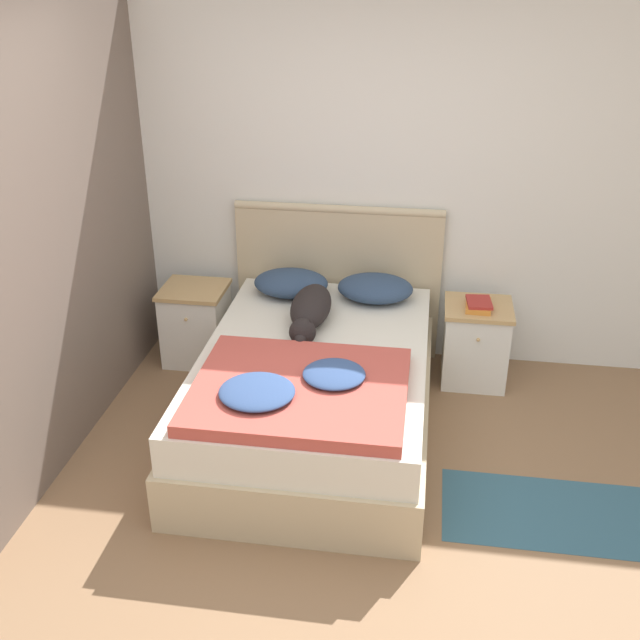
% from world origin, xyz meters
% --- Properties ---
extents(ground_plane, '(16.00, 16.00, 0.00)m').
position_xyz_m(ground_plane, '(0.00, 0.00, 0.00)').
color(ground_plane, '#896647').
extents(wall_back, '(9.00, 0.06, 2.55)m').
position_xyz_m(wall_back, '(0.00, 2.13, 1.27)').
color(wall_back, white).
rests_on(wall_back, ground_plane).
extents(wall_side_left, '(0.06, 3.10, 2.55)m').
position_xyz_m(wall_side_left, '(-1.50, 1.05, 1.27)').
color(wall_side_left, '#706056').
rests_on(wall_side_left, ground_plane).
extents(bed, '(1.35, 2.03, 0.55)m').
position_xyz_m(bed, '(-0.12, 1.02, 0.27)').
color(bed, '#C6B28E').
rests_on(bed, ground_plane).
extents(headboard, '(1.43, 0.06, 1.11)m').
position_xyz_m(headboard, '(-0.12, 2.06, 0.57)').
color(headboard, '#C6B28E').
rests_on(headboard, ground_plane).
extents(nightstand_left, '(0.44, 0.42, 0.56)m').
position_xyz_m(nightstand_left, '(-1.08, 1.78, 0.28)').
color(nightstand_left, white).
rests_on(nightstand_left, ground_plane).
extents(nightstand_right, '(0.44, 0.42, 0.56)m').
position_xyz_m(nightstand_right, '(0.85, 1.78, 0.28)').
color(nightstand_right, white).
rests_on(nightstand_right, ground_plane).
extents(pillow_left, '(0.50, 0.39, 0.16)m').
position_xyz_m(pillow_left, '(-0.40, 1.79, 0.63)').
color(pillow_left, navy).
rests_on(pillow_left, bed).
extents(pillow_right, '(0.50, 0.39, 0.16)m').
position_xyz_m(pillow_right, '(0.17, 1.79, 0.63)').
color(pillow_right, navy).
rests_on(pillow_right, bed).
extents(quilt, '(1.11, 0.95, 0.13)m').
position_xyz_m(quilt, '(-0.12, 0.52, 0.60)').
color(quilt, '#BC4C42').
rests_on(quilt, bed).
extents(dog, '(0.25, 0.78, 0.20)m').
position_xyz_m(dog, '(-0.20, 1.37, 0.65)').
color(dog, black).
rests_on(dog, bed).
extents(book_stack, '(0.17, 0.24, 0.05)m').
position_xyz_m(book_stack, '(0.85, 1.75, 0.58)').
color(book_stack, orange).
rests_on(book_stack, nightstand_right).
extents(rug, '(1.18, 0.58, 0.00)m').
position_xyz_m(rug, '(1.25, 0.45, 0.00)').
color(rug, '#335B70').
rests_on(rug, ground_plane).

